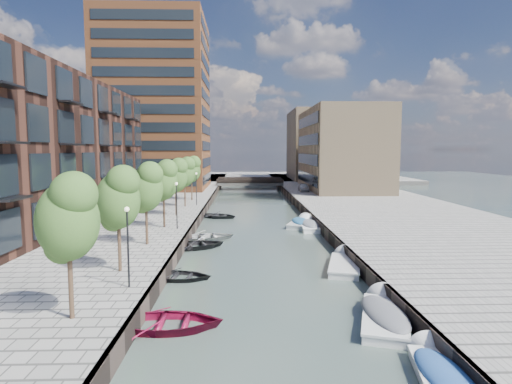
{
  "coord_description": "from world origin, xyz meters",
  "views": [
    {
      "loc": [
        -1.39,
        -13.37,
        7.98
      ],
      "look_at": [
        0.0,
        31.58,
        3.5
      ],
      "focal_mm": 30.0,
      "sensor_mm": 36.0,
      "label": 1
    }
  ],
  "objects_px": {
    "bridge": "(250,183)",
    "motorboat_4": "(309,226)",
    "sloop_1": "(194,248)",
    "motorboat_3": "(301,223)",
    "motorboat_2": "(345,265)",
    "car": "(304,187)",
    "tree_5": "(185,171)",
    "tree_3": "(163,179)",
    "motorboat_1": "(384,315)",
    "sloop_2": "(167,329)",
    "sloop_3": "(206,240)",
    "tree_6": "(191,169)",
    "tree_0": "(68,216)",
    "tree_2": "(146,186)",
    "sloop_4": "(217,218)",
    "tree_4": "(176,175)",
    "tree_1": "(118,197)",
    "motorboat_0": "(443,376)",
    "sloop_0": "(178,279)"
  },
  "relations": [
    {
      "from": "tree_5",
      "to": "sloop_1",
      "type": "xyz_separation_m",
      "value": [
        3.14,
        -18.26,
        -5.31
      ]
    },
    {
      "from": "motorboat_2",
      "to": "car",
      "type": "relative_size",
      "value": 1.49
    },
    {
      "from": "sloop_2",
      "to": "sloop_3",
      "type": "relative_size",
      "value": 0.99
    },
    {
      "from": "tree_3",
      "to": "tree_6",
      "type": "height_order",
      "value": "same"
    },
    {
      "from": "tree_0",
      "to": "tree_1",
      "type": "bearing_deg",
      "value": 90.0
    },
    {
      "from": "tree_6",
      "to": "sloop_3",
      "type": "xyz_separation_m",
      "value": [
        3.82,
        -22.2,
        -5.31
      ]
    },
    {
      "from": "tree_6",
      "to": "motorboat_3",
      "type": "relative_size",
      "value": 1.04
    },
    {
      "from": "motorboat_4",
      "to": "car",
      "type": "distance_m",
      "value": 28.48
    },
    {
      "from": "tree_1",
      "to": "sloop_4",
      "type": "xyz_separation_m",
      "value": [
        4.09,
        25.31,
        -5.31
      ]
    },
    {
      "from": "sloop_0",
      "to": "car",
      "type": "distance_m",
      "value": 47.52
    },
    {
      "from": "tree_5",
      "to": "motorboat_3",
      "type": "relative_size",
      "value": 1.04
    },
    {
      "from": "tree_2",
      "to": "motorboat_1",
      "type": "relative_size",
      "value": 1.0
    },
    {
      "from": "tree_5",
      "to": "motorboat_2",
      "type": "bearing_deg",
      "value": -59.49
    },
    {
      "from": "tree_5",
      "to": "car",
      "type": "bearing_deg",
      "value": 47.32
    },
    {
      "from": "tree_2",
      "to": "sloop_1",
      "type": "xyz_separation_m",
      "value": [
        3.14,
        2.74,
        -5.31
      ]
    },
    {
      "from": "motorboat_2",
      "to": "motorboat_1",
      "type": "bearing_deg",
      "value": -92.07
    },
    {
      "from": "sloop_1",
      "to": "motorboat_3",
      "type": "distance_m",
      "value": 14.53
    },
    {
      "from": "motorboat_1",
      "to": "sloop_0",
      "type": "bearing_deg",
      "value": 148.36
    },
    {
      "from": "motorboat_1",
      "to": "car",
      "type": "height_order",
      "value": "car"
    },
    {
      "from": "bridge",
      "to": "motorboat_3",
      "type": "relative_size",
      "value": 2.28
    },
    {
      "from": "sloop_3",
      "to": "motorboat_1",
      "type": "distance_m",
      "value": 20.49
    },
    {
      "from": "tree_0",
      "to": "car",
      "type": "xyz_separation_m",
      "value": [
        17.32,
        53.78,
        -3.64
      ]
    },
    {
      "from": "bridge",
      "to": "motorboat_1",
      "type": "xyz_separation_m",
      "value": [
        5.27,
        -66.11,
        -1.16
      ]
    },
    {
      "from": "bridge",
      "to": "motorboat_4",
      "type": "xyz_separation_m",
      "value": [
        5.41,
        -42.46,
        -1.16
      ]
    },
    {
      "from": "sloop_1",
      "to": "sloop_2",
      "type": "bearing_deg",
      "value": 164.73
    },
    {
      "from": "motorboat_2",
      "to": "motorboat_3",
      "type": "xyz_separation_m",
      "value": [
        -0.81,
        16.06,
        0.11
      ]
    },
    {
      "from": "tree_3",
      "to": "sloop_2",
      "type": "relative_size",
      "value": 1.18
    },
    {
      "from": "tree_3",
      "to": "motorboat_1",
      "type": "bearing_deg",
      "value": -54.22
    },
    {
      "from": "bridge",
      "to": "motorboat_2",
      "type": "xyz_separation_m",
      "value": [
        5.6,
        -56.93,
        -1.28
      ]
    },
    {
      "from": "sloop_0",
      "to": "motorboat_4",
      "type": "height_order",
      "value": "motorboat_4"
    },
    {
      "from": "tree_0",
      "to": "sloop_4",
      "type": "height_order",
      "value": "tree_0"
    },
    {
      "from": "sloop_4",
      "to": "motorboat_1",
      "type": "bearing_deg",
      "value": -139.68
    },
    {
      "from": "motorboat_2",
      "to": "sloop_3",
      "type": "bearing_deg",
      "value": 139.64
    },
    {
      "from": "tree_2",
      "to": "tree_5",
      "type": "bearing_deg",
      "value": 90.0
    },
    {
      "from": "bridge",
      "to": "tree_3",
      "type": "bearing_deg",
      "value": -100.25
    },
    {
      "from": "tree_2",
      "to": "sloop_1",
      "type": "distance_m",
      "value": 6.75
    },
    {
      "from": "bridge",
      "to": "motorboat_1",
      "type": "bearing_deg",
      "value": -85.44
    },
    {
      "from": "sloop_0",
      "to": "sloop_4",
      "type": "relative_size",
      "value": 0.89
    },
    {
      "from": "tree_0",
      "to": "sloop_0",
      "type": "relative_size",
      "value": 1.44
    },
    {
      "from": "sloop_2",
      "to": "motorboat_1",
      "type": "relative_size",
      "value": 0.85
    },
    {
      "from": "tree_4",
      "to": "motorboat_4",
      "type": "distance_m",
      "value": 15.01
    },
    {
      "from": "sloop_3",
      "to": "motorboat_0",
      "type": "distance_m",
      "value": 25.47
    },
    {
      "from": "motorboat_4",
      "to": "motorboat_3",
      "type": "bearing_deg",
      "value": 111.46
    },
    {
      "from": "car",
      "to": "bridge",
      "type": "bearing_deg",
      "value": 121.93
    },
    {
      "from": "tree_3",
      "to": "sloop_4",
      "type": "distance_m",
      "value": 13.14
    },
    {
      "from": "sloop_1",
      "to": "sloop_4",
      "type": "relative_size",
      "value": 1.08
    },
    {
      "from": "motorboat_2",
      "to": "sloop_0",
      "type": "bearing_deg",
      "value": -166.7
    },
    {
      "from": "tree_3",
      "to": "motorboat_3",
      "type": "distance_m",
      "value": 15.49
    },
    {
      "from": "tree_2",
      "to": "tree_6",
      "type": "xyz_separation_m",
      "value": [
        0.0,
        28.0,
        0.0
      ]
    },
    {
      "from": "tree_5",
      "to": "sloop_2",
      "type": "distance_m",
      "value": 34.49
    }
  ]
}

